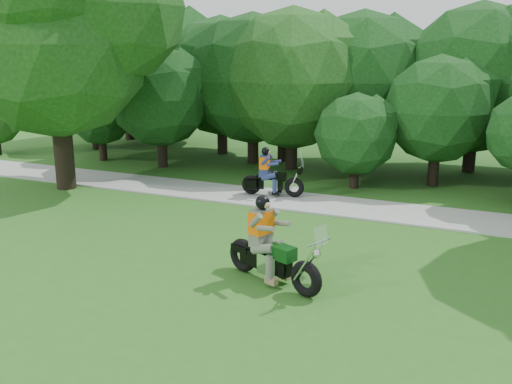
% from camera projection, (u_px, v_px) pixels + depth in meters
% --- Properties ---
extents(ground, '(100.00, 100.00, 0.00)m').
position_uv_depth(ground, '(269.00, 321.00, 10.64)').
color(ground, '#2C621C').
rests_on(ground, ground).
extents(walkway, '(60.00, 2.20, 0.06)m').
position_uv_depth(walkway, '(366.00, 209.00, 17.73)').
color(walkway, gray).
rests_on(walkway, ground).
extents(tree_line, '(39.22, 11.60, 7.01)m').
position_uv_depth(tree_line, '(425.00, 84.00, 22.11)').
color(tree_line, black).
rests_on(tree_line, ground).
extents(big_tree_west, '(8.64, 6.56, 9.96)m').
position_uv_depth(big_tree_west, '(59.00, 21.00, 19.33)').
color(big_tree_west, black).
rests_on(big_tree_west, ground).
extents(chopper_motorcycle, '(2.58, 1.41, 1.90)m').
position_uv_depth(chopper_motorcycle, '(269.00, 251.00, 12.24)').
color(chopper_motorcycle, black).
rests_on(chopper_motorcycle, ground).
extents(touring_motorcycle, '(2.15, 0.85, 1.64)m').
position_uv_depth(touring_motorcycle, '(269.00, 178.00, 19.07)').
color(touring_motorcycle, black).
rests_on(touring_motorcycle, walkway).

